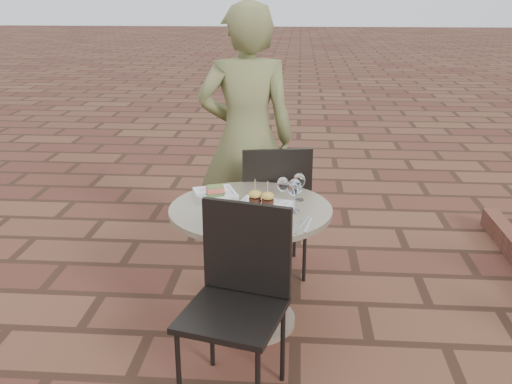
# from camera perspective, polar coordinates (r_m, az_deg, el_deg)

# --- Properties ---
(ground) EXTENTS (60.00, 60.00, 0.00)m
(ground) POSITION_cam_1_polar(r_m,az_deg,el_deg) (3.33, 3.94, -14.51)
(ground) COLOR brown
(ground) RESTS_ON ground
(cafe_table) EXTENTS (0.90, 0.90, 0.73)m
(cafe_table) POSITION_cam_1_polar(r_m,az_deg,el_deg) (3.24, -0.53, -5.60)
(cafe_table) COLOR gray
(cafe_table) RESTS_ON ground
(chair_far) EXTENTS (0.51, 0.51, 0.93)m
(chair_far) POSITION_cam_1_polar(r_m,az_deg,el_deg) (3.75, 1.89, -0.91)
(chair_far) COLOR black
(chair_far) RESTS_ON ground
(chair_near) EXTENTS (0.54, 0.54, 0.93)m
(chair_near) POSITION_cam_1_polar(r_m,az_deg,el_deg) (2.71, -1.70, -9.39)
(chair_near) COLOR black
(chair_near) RESTS_ON ground
(diner) EXTENTS (0.71, 0.52, 1.81)m
(diner) POSITION_cam_1_polar(r_m,az_deg,el_deg) (3.87, -0.96, 5.25)
(diner) COLOR brown
(diner) RESTS_ON ground
(plate_salmon) EXTENTS (0.29, 0.29, 0.06)m
(plate_salmon) POSITION_cam_1_polar(r_m,az_deg,el_deg) (3.32, -4.10, -0.11)
(plate_salmon) COLOR white
(plate_salmon) RESTS_ON cafe_table
(plate_sliders) EXTENTS (0.35, 0.35, 0.18)m
(plate_sliders) POSITION_cam_1_polar(r_m,az_deg,el_deg) (3.07, 0.53, -1.37)
(plate_sliders) COLOR white
(plate_sliders) RESTS_ON cafe_table
(plate_tuna) EXTENTS (0.32, 0.32, 0.03)m
(plate_tuna) POSITION_cam_1_polar(r_m,az_deg,el_deg) (2.97, 0.46, -2.51)
(plate_tuna) COLOR white
(plate_tuna) RESTS_ON cafe_table
(wine_glass_right) EXTENTS (0.08, 0.08, 0.18)m
(wine_glass_right) POSITION_cam_1_polar(r_m,az_deg,el_deg) (3.04, 3.86, 0.33)
(wine_glass_right) COLOR white
(wine_glass_right) RESTS_ON cafe_table
(wine_glass_mid) EXTENTS (0.07, 0.07, 0.16)m
(wine_glass_mid) POSITION_cam_1_polar(r_m,az_deg,el_deg) (3.15, 2.70, 0.69)
(wine_glass_mid) COLOR white
(wine_glass_mid) RESTS_ON cafe_table
(wine_glass_far) EXTENTS (0.07, 0.07, 0.16)m
(wine_glass_far) POSITION_cam_1_polar(r_m,az_deg,el_deg) (3.22, 4.34, 1.10)
(wine_glass_far) COLOR white
(wine_glass_far) RESTS_ON cafe_table
(steel_ramekin) EXTENTS (0.07, 0.07, 0.04)m
(steel_ramekin) POSITION_cam_1_polar(r_m,az_deg,el_deg) (3.21, -5.46, -0.76)
(steel_ramekin) COLOR silver
(steel_ramekin) RESTS_ON cafe_table
(cutlery_set) EXTENTS (0.16, 0.25, 0.00)m
(cutlery_set) POSITION_cam_1_polar(r_m,az_deg,el_deg) (2.91, 4.66, -3.32)
(cutlery_set) COLOR silver
(cutlery_set) RESTS_ON cafe_table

